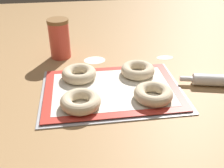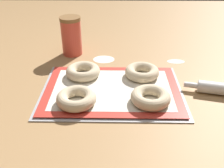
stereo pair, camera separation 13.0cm
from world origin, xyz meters
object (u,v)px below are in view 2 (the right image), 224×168
baking_tray (112,90)px  bagel_front_right (151,97)px  flour_canister (71,36)px  bagel_front_left (76,98)px  bagel_back_left (83,71)px  bagel_back_right (142,72)px

baking_tray → bagel_front_right: size_ratio=3.83×
bagel_front_right → flour_canister: size_ratio=0.76×
bagel_front_left → flour_canister: size_ratio=0.76×
bagel_back_left → flour_canister: size_ratio=0.76×
bagel_front_right → flour_canister: 0.54m
bagel_back_right → flour_canister: 0.40m
bagel_front_right → flour_canister: flour_canister is taller
bagel_front_left → bagel_front_right: bearing=2.5°
bagel_back_left → bagel_front_left: bearing=-90.4°
bagel_back_right → flour_canister: bearing=142.8°
bagel_back_left → bagel_back_right: size_ratio=1.00×
bagel_back_right → bagel_front_left: bearing=-141.3°
bagel_front_right → bagel_back_right: size_ratio=1.00×
bagel_front_left → flour_canister: 0.44m
baking_tray → bagel_back_right: size_ratio=3.83×
baking_tray → bagel_front_left: (-0.12, -0.10, 0.03)m
bagel_front_left → bagel_front_right: 0.25m
flour_canister → bagel_front_left: bearing=-79.9°
bagel_front_left → flour_canister: flour_canister is taller
bagel_back_right → bagel_back_left: bearing=179.7°
bagel_back_left → flour_canister: (-0.08, 0.24, 0.06)m
bagel_front_left → bagel_back_left: bearing=89.6°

